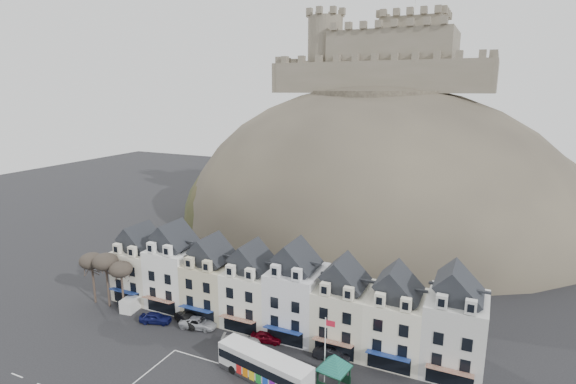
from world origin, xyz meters
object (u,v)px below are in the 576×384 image
Objects in this scene: car_white at (241,341)px; car_maroon at (266,337)px; bus at (264,366)px; bus_shelter at (334,362)px; white_van at (134,302)px; car_charcoal at (332,354)px; car_black at (188,319)px; car_silver at (199,323)px; flagpole at (326,346)px; car_navy at (156,318)px.

car_white reaches higher than car_maroon.
bus is 1.93× the size of bus_shelter.
white_van is 32.06m from car_charcoal.
bus_shelter reaches higher than car_white.
car_black is at bearing 169.18° from bus.
car_silver is (-13.97, 6.53, -1.15)m from bus.
white_van reaches higher than car_silver.
flagpole reaches higher than car_charcoal.
white_van is 6.41m from car_navy.
car_navy is at bearing 91.97° from car_charcoal.
bus is 1.53× the size of flagpole.
car_black is at bearing 61.81° from car_white.
car_silver is (-20.41, 3.86, -3.89)m from flagpole.
flagpole is at bearing -15.71° from white_van.
car_black is 21.51m from car_charcoal.
car_silver is at bearing 82.65° from car_maroon.
bus is at bearing -157.50° from flagpole.
white_van is at bearing 53.89° from car_navy.
flagpole is (6.45, 2.67, 2.74)m from bus.
flagpole is (-1.18, 0.43, 1.42)m from bus_shelter.
car_black reaches higher than car_silver.
car_black is 1.91m from car_silver.
car_white is at bearing -107.24° from car_navy.
bus_shelter is at bearing 28.01° from bus.
car_black reaches higher than car_navy.
car_white is (20.32, -2.07, -0.29)m from white_van.
car_charcoal is at bearing -99.34° from car_silver.
car_charcoal is at bearing -98.96° from car_white.
bus_shelter is 1.41× the size of car_navy.
car_silver is at bearing -69.22° from car_black.
car_navy is at bearing 174.98° from flagpole.
car_white is 1.09× the size of car_charcoal.
bus_shelter is at bearing -120.70° from car_white.
flagpole is at bearing 34.16° from bus.
flagpole is 21.13m from car_silver.
flagpole reaches higher than car_black.
white_van is 0.98× the size of car_black.
bus_shelter reaches higher than car_navy.
car_navy is (-27.99, 2.79, -2.43)m from bus_shelter.
bus_shelter is at bearing -112.93° from car_navy.
bus reaches higher than car_white.
bus reaches higher than car_navy.
flagpole is 27.19m from car_navy.
car_white is at bearing 97.56° from car_charcoal.
bus_shelter is 28.24m from car_navy.
bus is at bearing -90.58° from car_black.
bus_shelter is 1.34× the size of car_black.
bus is 2.37× the size of car_silver.
car_navy is 14.27m from car_white.
car_black is at bearing 178.30° from bus_shelter.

